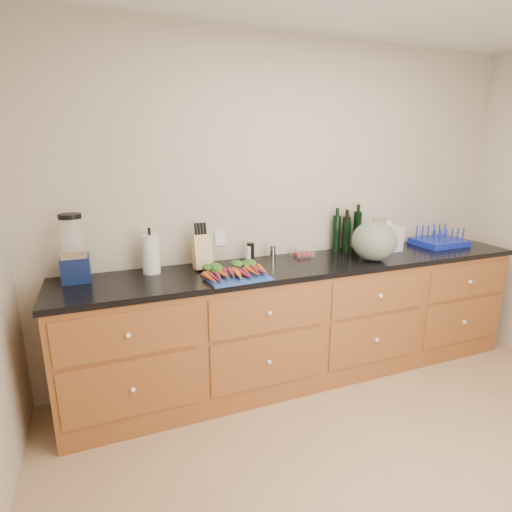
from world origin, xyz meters
name	(u,v)px	position (x,y,z in m)	size (l,w,h in m)	color
ground	(420,495)	(0.00, 0.00, 0.00)	(4.00, 4.00, 0.00)	#A07F5C
wall_back	(289,210)	(0.00, 1.62, 1.30)	(4.10, 0.05, 2.60)	beige
cabinets	(305,322)	(0.00, 1.30, 0.45)	(3.60, 0.64, 0.90)	brown
countertop	(307,265)	(0.00, 1.30, 0.92)	(3.64, 0.62, 0.04)	black
cutting_board	(237,277)	(-0.62, 1.14, 0.95)	(0.41, 0.31, 0.01)	#1E469F
carrots	(235,272)	(-0.62, 1.17, 0.97)	(0.42, 0.28, 0.05)	#D55719
squash	(374,241)	(0.51, 1.17, 1.09)	(0.34, 0.34, 0.31)	#546453
blender_appliance	(74,252)	(-1.61, 1.46, 1.13)	(0.17, 0.17, 0.44)	#0F1C49
paper_towel	(151,254)	(-1.14, 1.46, 1.08)	(0.12, 0.12, 0.27)	silver
knife_block	(202,252)	(-0.78, 1.44, 1.06)	(0.12, 0.12, 0.25)	tan
grinder_salt	(249,254)	(-0.41, 1.48, 1.00)	(0.05, 0.05, 0.13)	white
grinder_pepper	(250,252)	(-0.39, 1.48, 1.01)	(0.06, 0.06, 0.15)	black
canister_chrome	(273,252)	(-0.21, 1.48, 1.00)	(0.05, 0.05, 0.11)	white
tomato_box	(302,252)	(0.05, 1.47, 0.98)	(0.16, 0.13, 0.08)	white
bottles	(347,233)	(0.48, 1.51, 1.09)	(0.27, 0.14, 0.33)	black
grocery_bag	(381,238)	(0.77, 1.42, 1.04)	(0.29, 0.23, 0.21)	silver
dish_rack	(439,241)	(1.38, 1.38, 0.98)	(0.41, 0.33, 0.17)	#1425B1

